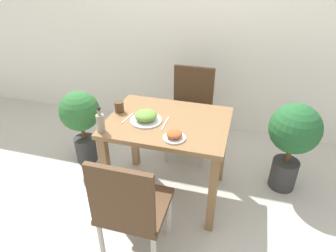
% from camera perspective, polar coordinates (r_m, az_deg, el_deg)
% --- Properties ---
extents(ground_plane, '(16.00, 16.00, 0.00)m').
position_cam_1_polar(ground_plane, '(2.74, -0.00, -12.34)').
color(ground_plane, '#B7B2A8').
extents(wall_back, '(8.00, 0.05, 2.60)m').
position_cam_1_polar(wall_back, '(3.25, 6.33, 20.68)').
color(wall_back, white).
rests_on(wall_back, ground_plane).
extents(dining_table, '(0.93, 0.70, 0.73)m').
position_cam_1_polar(dining_table, '(2.36, -0.00, -1.62)').
color(dining_table, olive).
rests_on(dining_table, ground_plane).
extents(chair_near, '(0.42, 0.42, 0.89)m').
position_cam_1_polar(chair_near, '(1.93, -7.21, -14.99)').
color(chair_near, '#4C331E').
rests_on(chair_near, ground_plane).
extents(chair_far, '(0.42, 0.42, 0.89)m').
position_cam_1_polar(chair_far, '(2.99, 4.33, 3.44)').
color(chair_far, '#4C331E').
rests_on(chair_far, ground_plane).
extents(food_plate, '(0.24, 0.24, 0.09)m').
position_cam_1_polar(food_plate, '(2.27, -4.23, 1.80)').
color(food_plate, white).
rests_on(food_plate, dining_table).
extents(side_plate, '(0.16, 0.16, 0.06)m').
position_cam_1_polar(side_plate, '(2.07, 1.21, -1.82)').
color(side_plate, white).
rests_on(side_plate, dining_table).
extents(drink_cup, '(0.07, 0.07, 0.09)m').
position_cam_1_polar(drink_cup, '(2.43, -9.28, 3.63)').
color(drink_cup, '#4C331E').
rests_on(drink_cup, dining_table).
extents(sauce_bottle, '(0.06, 0.06, 0.20)m').
position_cam_1_polar(sauce_bottle, '(2.18, -12.75, 0.75)').
color(sauce_bottle, gray).
rests_on(sauce_bottle, dining_table).
extents(fork_utensil, '(0.04, 0.17, 0.00)m').
position_cam_1_polar(fork_utensil, '(2.34, -7.71, 1.52)').
color(fork_utensil, silver).
rests_on(fork_utensil, dining_table).
extents(spoon_utensil, '(0.01, 0.20, 0.00)m').
position_cam_1_polar(spoon_utensil, '(2.25, -0.55, 0.50)').
color(spoon_utensil, silver).
rests_on(spoon_utensil, dining_table).
extents(potted_plant_left, '(0.38, 0.38, 0.75)m').
position_cam_1_polar(potted_plant_left, '(2.94, -16.29, 1.49)').
color(potted_plant_left, '#333333').
rests_on(potted_plant_left, ground_plane).
extents(potted_plant_right, '(0.42, 0.42, 0.82)m').
position_cam_1_polar(potted_plant_right, '(2.67, 22.71, -1.86)').
color(potted_plant_right, '#333333').
rests_on(potted_plant_right, ground_plane).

